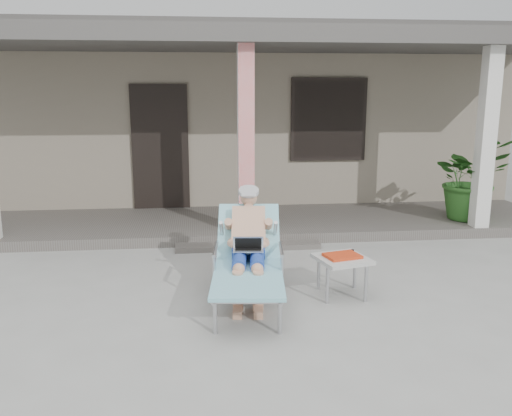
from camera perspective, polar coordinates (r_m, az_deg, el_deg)
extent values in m
plane|color=#9E9E99|center=(5.79, 0.86, -9.51)|extent=(60.00, 60.00, 0.00)
cube|color=gray|center=(11.87, -2.93, 9.17)|extent=(10.00, 5.00, 3.00)
cube|color=#474442|center=(11.90, -3.02, 17.13)|extent=(10.40, 5.40, 0.30)
cube|color=black|center=(9.38, -10.04, 6.31)|extent=(0.95, 0.06, 2.10)
cube|color=black|center=(9.59, 7.64, 9.21)|extent=(1.20, 0.06, 1.30)
cube|color=black|center=(9.58, 7.65, 9.21)|extent=(1.32, 0.05, 1.42)
cube|color=#605B56|center=(8.62, -1.53, -1.63)|extent=(10.00, 2.00, 0.15)
cube|color=red|center=(7.55, -1.07, 7.01)|extent=(0.22, 0.22, 2.61)
cube|color=silver|center=(8.59, 23.05, 6.69)|extent=(0.22, 0.22, 2.61)
cube|color=#474442|center=(8.39, -1.64, 17.29)|extent=(10.00, 2.30, 0.24)
cube|color=#605B56|center=(7.52, -0.83, -4.02)|extent=(2.00, 0.30, 0.07)
cylinder|color=#B7B7BC|center=(4.97, -4.33, -11.23)|extent=(0.04, 0.04, 0.35)
cylinder|color=#B7B7BC|center=(4.96, 2.52, -11.24)|extent=(0.04, 0.04, 0.35)
cylinder|color=#B7B7BC|center=(6.02, -3.57, -6.92)|extent=(0.04, 0.04, 0.35)
cylinder|color=#B7B7BC|center=(6.01, 2.01, -6.92)|extent=(0.04, 0.04, 0.35)
cube|color=#B7B7BC|center=(5.28, -0.86, -7.55)|extent=(0.70, 1.20, 0.03)
cube|color=#7FC2C4|center=(5.27, -0.86, -7.31)|extent=(0.79, 1.24, 0.04)
cube|color=#B7B7BC|center=(6.01, -0.78, -2.85)|extent=(0.64, 0.60, 0.46)
cube|color=#7FC2C4|center=(6.00, -0.78, -2.55)|extent=(0.74, 0.68, 0.52)
cylinder|color=#AFAFB1|center=(6.17, -0.77, 1.82)|extent=(0.25, 0.25, 0.12)
cube|color=silver|center=(5.61, -0.82, -4.37)|extent=(0.33, 0.25, 0.22)
cube|color=#B5B5B0|center=(5.82, 9.06, -5.33)|extent=(0.62, 0.62, 0.04)
cylinder|color=#B7B7BC|center=(5.65, 7.51, -8.10)|extent=(0.04, 0.04, 0.39)
cylinder|color=#B7B7BC|center=(5.76, 11.49, -7.86)|extent=(0.04, 0.04, 0.39)
cylinder|color=#B7B7BC|center=(6.02, 6.61, -6.77)|extent=(0.04, 0.04, 0.39)
cylinder|color=#B7B7BC|center=(6.12, 10.35, -6.57)|extent=(0.04, 0.04, 0.39)
cube|color=red|center=(5.81, 9.07, -4.99)|extent=(0.41, 0.35, 0.03)
cube|color=black|center=(5.93, 8.74, -4.66)|extent=(0.35, 0.11, 0.04)
imported|color=#26591E|center=(9.12, 21.62, 2.92)|extent=(1.34, 1.22, 1.30)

